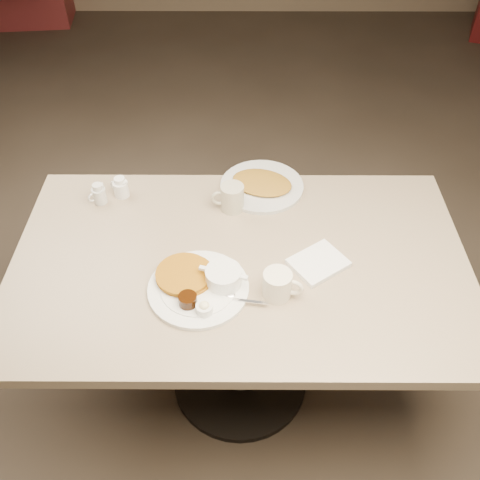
{
  "coord_description": "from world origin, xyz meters",
  "views": [
    {
      "loc": [
        0.01,
        -1.19,
        2.01
      ],
      "look_at": [
        0.0,
        0.02,
        0.82
      ],
      "focal_mm": 39.64,
      "sensor_mm": 36.0,
      "label": 1
    }
  ],
  "objects_px": {
    "coffee_mug_near": "(278,284)",
    "creamer_left": "(99,194)",
    "coffee_mug_far": "(232,198)",
    "hash_plate": "(262,185)",
    "creamer_right": "(121,188)",
    "diner_table": "(240,293)",
    "main_plate": "(201,283)"
  },
  "relations": [
    {
      "from": "coffee_mug_near",
      "to": "hash_plate",
      "type": "xyz_separation_m",
      "value": [
        -0.04,
        0.52,
        -0.03
      ]
    },
    {
      "from": "coffee_mug_near",
      "to": "coffee_mug_far",
      "type": "height_order",
      "value": "coffee_mug_far"
    },
    {
      "from": "diner_table",
      "to": "hash_plate",
      "type": "bearing_deg",
      "value": 77.81
    },
    {
      "from": "coffee_mug_far",
      "to": "hash_plate",
      "type": "height_order",
      "value": "coffee_mug_far"
    },
    {
      "from": "coffee_mug_far",
      "to": "creamer_left",
      "type": "height_order",
      "value": "coffee_mug_far"
    },
    {
      "from": "hash_plate",
      "to": "coffee_mug_far",
      "type": "bearing_deg",
      "value": -133.27
    },
    {
      "from": "creamer_right",
      "to": "hash_plate",
      "type": "height_order",
      "value": "creamer_right"
    },
    {
      "from": "main_plate",
      "to": "coffee_mug_far",
      "type": "xyz_separation_m",
      "value": [
        0.09,
        0.38,
        0.03
      ]
    },
    {
      "from": "diner_table",
      "to": "coffee_mug_far",
      "type": "relative_size",
      "value": 12.43
    },
    {
      "from": "coffee_mug_near",
      "to": "hash_plate",
      "type": "distance_m",
      "value": 0.52
    },
    {
      "from": "creamer_right",
      "to": "coffee_mug_far",
      "type": "bearing_deg",
      "value": -10.02
    },
    {
      "from": "hash_plate",
      "to": "main_plate",
      "type": "bearing_deg",
      "value": -111.95
    },
    {
      "from": "coffee_mug_near",
      "to": "coffee_mug_far",
      "type": "distance_m",
      "value": 0.43
    },
    {
      "from": "hash_plate",
      "to": "diner_table",
      "type": "bearing_deg",
      "value": -102.19
    },
    {
      "from": "creamer_right",
      "to": "hash_plate",
      "type": "xyz_separation_m",
      "value": [
        0.52,
        0.05,
        -0.02
      ]
    },
    {
      "from": "diner_table",
      "to": "creamer_right",
      "type": "xyz_separation_m",
      "value": [
        -0.44,
        0.33,
        0.21
      ]
    },
    {
      "from": "coffee_mug_near",
      "to": "creamer_right",
      "type": "height_order",
      "value": "coffee_mug_near"
    },
    {
      "from": "diner_table",
      "to": "creamer_left",
      "type": "xyz_separation_m",
      "value": [
        -0.51,
        0.29,
        0.21
      ]
    },
    {
      "from": "diner_table",
      "to": "creamer_left",
      "type": "bearing_deg",
      "value": 150.68
    },
    {
      "from": "coffee_mug_far",
      "to": "hash_plate",
      "type": "relative_size",
      "value": 0.3
    },
    {
      "from": "coffee_mug_far",
      "to": "hash_plate",
      "type": "bearing_deg",
      "value": 46.73
    },
    {
      "from": "main_plate",
      "to": "creamer_left",
      "type": "height_order",
      "value": "creamer_left"
    },
    {
      "from": "main_plate",
      "to": "coffee_mug_near",
      "type": "xyz_separation_m",
      "value": [
        0.24,
        -0.02,
        0.02
      ]
    },
    {
      "from": "diner_table",
      "to": "main_plate",
      "type": "height_order",
      "value": "main_plate"
    },
    {
      "from": "coffee_mug_near",
      "to": "creamer_left",
      "type": "xyz_separation_m",
      "value": [
        -0.63,
        0.43,
        -0.01
      ]
    },
    {
      "from": "coffee_mug_near",
      "to": "creamer_left",
      "type": "bearing_deg",
      "value": 145.35
    },
    {
      "from": "main_plate",
      "to": "creamer_right",
      "type": "relative_size",
      "value": 5.12
    },
    {
      "from": "diner_table",
      "to": "coffee_mug_near",
      "type": "bearing_deg",
      "value": -51.6
    },
    {
      "from": "diner_table",
      "to": "creamer_right",
      "type": "distance_m",
      "value": 0.59
    },
    {
      "from": "coffee_mug_near",
      "to": "creamer_right",
      "type": "relative_size",
      "value": 1.67
    },
    {
      "from": "coffee_mug_near",
      "to": "creamer_right",
      "type": "xyz_separation_m",
      "value": [
        -0.56,
        0.47,
        -0.01
      ]
    },
    {
      "from": "main_plate",
      "to": "hash_plate",
      "type": "distance_m",
      "value": 0.54
    }
  ]
}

